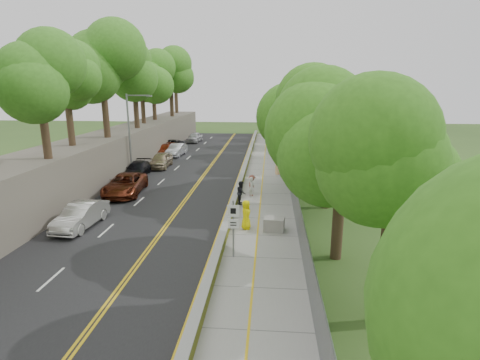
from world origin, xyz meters
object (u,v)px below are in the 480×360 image
(person_far, at_px, (282,162))
(car_1, at_px, (81,215))
(streetlight, at_px, (131,130))
(concrete_block, at_px, (274,224))
(painter_0, at_px, (246,215))
(construction_barrel, at_px, (278,169))
(signpost, at_px, (233,223))
(car_2, at_px, (125,184))

(person_far, bearing_deg, car_1, 68.68)
(streetlight, bearing_deg, concrete_block, -43.93)
(painter_0, bearing_deg, concrete_block, -96.87)
(person_far, bearing_deg, construction_barrel, 93.25)
(signpost, relative_size, concrete_block, 2.51)
(streetlight, distance_m, car_2, 7.33)
(construction_barrel, bearing_deg, signpost, -97.99)
(construction_barrel, xyz_separation_m, painter_0, (-2.27, -15.00, 0.43))
(car_1, bearing_deg, concrete_block, 5.35)
(concrete_block, bearing_deg, car_2, 149.96)
(streetlight, bearing_deg, painter_0, -47.50)
(car_2, xyz_separation_m, person_far, (13.14, 9.99, 0.04))
(car_1, distance_m, person_far, 21.81)
(construction_barrel, height_order, car_2, car_2)
(car_1, xyz_separation_m, painter_0, (10.45, 0.52, 0.17))
(construction_barrel, distance_m, car_2, 15.09)
(painter_0, xyz_separation_m, person_far, (2.69, 16.88, -0.09))
(construction_barrel, relative_size, car_1, 0.21)
(signpost, distance_m, car_1, 10.70)
(car_2, height_order, person_far, person_far)
(streetlight, relative_size, car_2, 1.37)
(signpost, height_order, construction_barrel, signpost)
(car_1, bearing_deg, car_2, 93.65)
(car_1, relative_size, painter_0, 2.52)
(concrete_block, xyz_separation_m, car_1, (-12.20, -0.36, 0.35))
(streetlight, xyz_separation_m, car_1, (1.46, -13.52, -3.83))
(construction_barrel, distance_m, concrete_block, 15.17)
(concrete_block, height_order, car_1, car_1)
(person_far, bearing_deg, car_2, 52.97)
(signpost, distance_m, person_far, 21.15)
(streetlight, xyz_separation_m, car_2, (1.46, -6.11, -3.79))
(car_1, height_order, car_2, car_2)
(concrete_block, height_order, person_far, person_far)
(painter_0, bearing_deg, streetlight, 40.93)
(concrete_block, bearing_deg, signpost, -119.16)
(car_1, distance_m, car_2, 7.42)
(car_2, bearing_deg, streetlight, 97.87)
(concrete_block, distance_m, car_1, 12.21)
(car_1, distance_m, painter_0, 10.46)
(construction_barrel, relative_size, person_far, 0.60)
(streetlight, relative_size, person_far, 4.78)
(painter_0, relative_size, person_far, 1.11)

